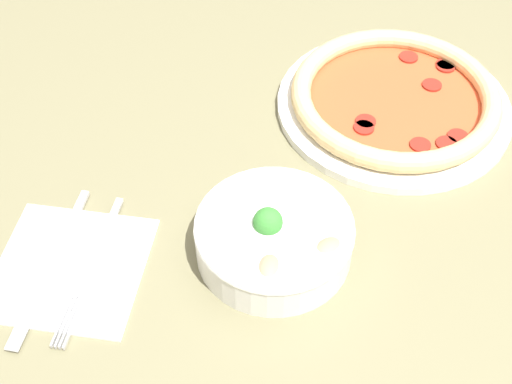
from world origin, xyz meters
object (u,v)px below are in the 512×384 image
bowl (275,236)px  fork (92,266)px  knife (55,258)px  pizza (395,100)px

bowl → fork: size_ratio=0.87×
bowl → fork: 0.20m
bowl → knife: bearing=8.3°
bowl → pizza: bearing=-118.6°
pizza → knife: 0.47m
fork → knife: 0.04m
pizza → fork: (0.33, 0.29, -0.01)m
fork → knife: (0.04, -0.01, -0.00)m
pizza → fork: 0.44m
pizza → bowl: size_ratio=1.78×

